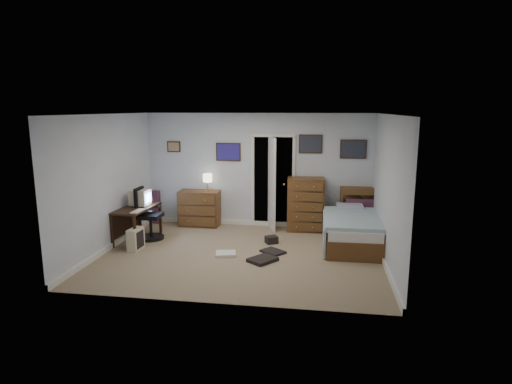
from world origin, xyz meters
TOP-DOWN VIEW (x-y plane):
  - floor at (0.00, 0.00)m, footprint 5.00×4.00m
  - computer_desk at (-2.28, 0.53)m, footprint 0.62×1.21m
  - crt_monitor at (-2.18, 0.67)m, footprint 0.37×0.35m
  - keyboard at (-2.02, 0.17)m, footprint 0.16×0.37m
  - pc_tower at (-2.00, -0.03)m, footprint 0.21×0.39m
  - office_chair at (-2.03, 0.64)m, footprint 0.52×0.53m
  - media_stack at (-2.32, 1.83)m, footprint 0.16×0.16m
  - low_dresser at (-1.28, 1.77)m, footprint 0.90×0.46m
  - table_lamp at (-1.08, 1.77)m, footprint 0.20×0.20m
  - doorway at (0.35, 2.27)m, footprint 0.96×1.12m
  - tall_dresser at (1.08, 1.75)m, footprint 0.81×0.50m
  - headboard_bookcase at (2.34, 1.86)m, footprint 1.06×0.31m
  - bed at (1.99, 0.86)m, footprint 1.07×1.97m
  - wall_posters at (0.57, 1.98)m, footprint 4.38×0.04m
  - floor_clutter at (0.32, 0.06)m, footprint 1.29×1.45m

SIDE VIEW (x-z plane):
  - floor at x=0.00m, z-range -0.02..0.00m
  - floor_clutter at x=0.32m, z-range -0.03..0.11m
  - pc_tower at x=-2.00m, z-range 0.00..0.41m
  - bed at x=1.99m, z-range -0.02..0.62m
  - media_stack at x=-2.32m, z-range 0.00..0.76m
  - low_dresser at x=-1.28m, z-range 0.00..0.79m
  - office_chair at x=-2.03m, z-range -0.12..0.93m
  - headboard_bookcase at x=2.34m, z-range 0.03..0.98m
  - computer_desk at x=-2.28m, z-range 0.18..0.86m
  - tall_dresser at x=1.08m, z-range 0.00..1.15m
  - keyboard at x=-2.02m, z-range 0.68..0.70m
  - crt_monitor at x=-2.18m, z-range 0.68..1.01m
  - doorway at x=0.35m, z-range -0.02..2.03m
  - table_lamp at x=-1.08m, z-range 0.88..1.27m
  - wall_posters at x=0.57m, z-range 1.45..2.05m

